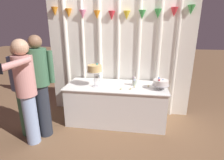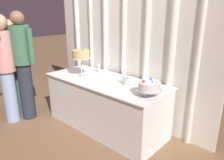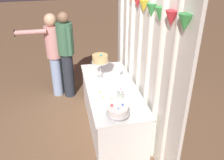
{
  "view_description": "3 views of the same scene",
  "coord_description": "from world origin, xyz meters",
  "px_view_note": "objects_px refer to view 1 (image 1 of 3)",
  "views": [
    {
      "loc": [
        0.39,
        -3.08,
        1.89
      ],
      "look_at": [
        -0.07,
        0.06,
        0.89
      ],
      "focal_mm": 28.12,
      "sensor_mm": 36.0,
      "label": 1
    },
    {
      "loc": [
        2.09,
        -2.05,
        1.74
      ],
      "look_at": [
        0.18,
        0.06,
        0.82
      ],
      "focal_mm": 34.3,
      "sensor_mm": 36.0,
      "label": 2
    },
    {
      "loc": [
        3.39,
        -0.61,
        2.77
      ],
      "look_at": [
        -0.03,
        0.12,
        0.89
      ],
      "focal_mm": 39.8,
      "sensor_mm": 36.0,
      "label": 3
    }
  ],
  "objects_px": {
    "guest_man_pink_jacket": "(40,83)",
    "wine_glass": "(100,76)",
    "tealight_near_right": "(135,87)",
    "cake_display_nearleft": "(95,69)",
    "cake_table": "(116,103)",
    "flower_vase": "(135,82)",
    "tealight_far_right": "(148,86)",
    "cake_display_nearright": "(161,83)",
    "guest_man_dark_suit": "(23,88)",
    "guest_girl_blue_dress": "(26,88)",
    "tealight_near_left": "(131,89)",
    "tealight_far_left": "(121,89)"
  },
  "relations": [
    {
      "from": "guest_man_dark_suit",
      "to": "tealight_far_left",
      "type": "bearing_deg",
      "value": 15.25
    },
    {
      "from": "cake_table",
      "to": "flower_vase",
      "type": "distance_m",
      "value": 0.57
    },
    {
      "from": "guest_man_dark_suit",
      "to": "flower_vase",
      "type": "bearing_deg",
      "value": 20.8
    },
    {
      "from": "flower_vase",
      "to": "tealight_far_right",
      "type": "bearing_deg",
      "value": -11.65
    },
    {
      "from": "guest_man_pink_jacket",
      "to": "wine_glass",
      "type": "bearing_deg",
      "value": 47.17
    },
    {
      "from": "wine_glass",
      "to": "tealight_near_right",
      "type": "relative_size",
      "value": 3.66
    },
    {
      "from": "tealight_near_right",
      "to": "tealight_near_left",
      "type": "bearing_deg",
      "value": -119.89
    },
    {
      "from": "cake_display_nearleft",
      "to": "flower_vase",
      "type": "relative_size",
      "value": 2.42
    },
    {
      "from": "cake_table",
      "to": "tealight_near_right",
      "type": "height_order",
      "value": "tealight_near_right"
    },
    {
      "from": "tealight_far_right",
      "to": "tealight_near_left",
      "type": "bearing_deg",
      "value": -149.69
    },
    {
      "from": "tealight_near_right",
      "to": "guest_man_dark_suit",
      "type": "height_order",
      "value": "guest_man_dark_suit"
    },
    {
      "from": "cake_table",
      "to": "tealight_far_left",
      "type": "distance_m",
      "value": 0.46
    },
    {
      "from": "tealight_far_right",
      "to": "cake_display_nearright",
      "type": "bearing_deg",
      "value": -23.94
    },
    {
      "from": "cake_display_nearright",
      "to": "tealight_far_right",
      "type": "distance_m",
      "value": 0.25
    },
    {
      "from": "tealight_far_right",
      "to": "guest_girl_blue_dress",
      "type": "bearing_deg",
      "value": -154.8
    },
    {
      "from": "flower_vase",
      "to": "tealight_near_left",
      "type": "xyz_separation_m",
      "value": [
        -0.07,
        -0.24,
        -0.06
      ]
    },
    {
      "from": "cake_display_nearleft",
      "to": "tealight_near_right",
      "type": "distance_m",
      "value": 0.81
    },
    {
      "from": "cake_display_nearright",
      "to": "guest_man_pink_jacket",
      "type": "bearing_deg",
      "value": -164.53
    },
    {
      "from": "cake_display_nearleft",
      "to": "tealight_far_right",
      "type": "height_order",
      "value": "cake_display_nearleft"
    },
    {
      "from": "cake_display_nearright",
      "to": "tealight_near_right",
      "type": "relative_size",
      "value": 8.18
    },
    {
      "from": "cake_display_nearright",
      "to": "guest_man_dark_suit",
      "type": "relative_size",
      "value": 0.19
    },
    {
      "from": "cake_display_nearleft",
      "to": "wine_glass",
      "type": "bearing_deg",
      "value": 86.63
    },
    {
      "from": "wine_glass",
      "to": "guest_man_dark_suit",
      "type": "bearing_deg",
      "value": -142.12
    },
    {
      "from": "cake_table",
      "to": "tealight_near_left",
      "type": "xyz_separation_m",
      "value": [
        0.29,
        -0.19,
        0.39
      ]
    },
    {
      "from": "flower_vase",
      "to": "guest_man_pink_jacket",
      "type": "distance_m",
      "value": 1.69
    },
    {
      "from": "tealight_near_right",
      "to": "tealight_far_right",
      "type": "height_order",
      "value": "tealight_near_right"
    },
    {
      "from": "guest_man_pink_jacket",
      "to": "guest_girl_blue_dress",
      "type": "height_order",
      "value": "guest_man_pink_jacket"
    },
    {
      "from": "guest_man_dark_suit",
      "to": "guest_girl_blue_dress",
      "type": "xyz_separation_m",
      "value": [
        0.22,
        -0.24,
        0.09
      ]
    },
    {
      "from": "tealight_near_right",
      "to": "guest_man_dark_suit",
      "type": "xyz_separation_m",
      "value": [
        -1.86,
        -0.58,
        0.1
      ]
    },
    {
      "from": "tealight_near_right",
      "to": "cake_display_nearleft",
      "type": "bearing_deg",
      "value": -176.79
    },
    {
      "from": "tealight_far_left",
      "to": "tealight_far_right",
      "type": "bearing_deg",
      "value": 22.86
    },
    {
      "from": "tealight_far_left",
      "to": "guest_man_dark_suit",
      "type": "bearing_deg",
      "value": -164.75
    },
    {
      "from": "tealight_far_right",
      "to": "guest_girl_blue_dress",
      "type": "xyz_separation_m",
      "value": [
        -1.89,
        -0.89,
        0.19
      ]
    },
    {
      "from": "cake_table",
      "to": "tealight_far_right",
      "type": "xyz_separation_m",
      "value": [
        0.61,
        -0.0,
        0.39
      ]
    },
    {
      "from": "tealight_far_left",
      "to": "tealight_near_left",
      "type": "height_order",
      "value": "same"
    },
    {
      "from": "guest_girl_blue_dress",
      "to": "cake_table",
      "type": "bearing_deg",
      "value": 34.88
    },
    {
      "from": "guest_man_pink_jacket",
      "to": "guest_man_dark_suit",
      "type": "relative_size",
      "value": 1.08
    },
    {
      "from": "tealight_far_left",
      "to": "cake_table",
      "type": "bearing_deg",
      "value": 118.99
    },
    {
      "from": "flower_vase",
      "to": "guest_man_pink_jacket",
      "type": "xyz_separation_m",
      "value": [
        -1.53,
        -0.7,
        0.14
      ]
    },
    {
      "from": "wine_glass",
      "to": "guest_man_pink_jacket",
      "type": "height_order",
      "value": "guest_man_pink_jacket"
    },
    {
      "from": "guest_girl_blue_dress",
      "to": "flower_vase",
      "type": "bearing_deg",
      "value": 30.06
    },
    {
      "from": "guest_man_pink_jacket",
      "to": "guest_man_dark_suit",
      "type": "bearing_deg",
      "value": -179.37
    },
    {
      "from": "cake_display_nearleft",
      "to": "guest_girl_blue_dress",
      "type": "bearing_deg",
      "value": -138.89
    },
    {
      "from": "guest_man_dark_suit",
      "to": "guest_girl_blue_dress",
      "type": "bearing_deg",
      "value": -47.17
    },
    {
      "from": "tealight_far_left",
      "to": "guest_man_dark_suit",
      "type": "relative_size",
      "value": 0.03
    },
    {
      "from": "tealight_near_left",
      "to": "guest_man_pink_jacket",
      "type": "height_order",
      "value": "guest_man_pink_jacket"
    },
    {
      "from": "cake_display_nearleft",
      "to": "guest_girl_blue_dress",
      "type": "relative_size",
      "value": 0.26
    },
    {
      "from": "tealight_near_left",
      "to": "tealight_far_right",
      "type": "bearing_deg",
      "value": 30.31
    },
    {
      "from": "guest_girl_blue_dress",
      "to": "tealight_near_right",
      "type": "bearing_deg",
      "value": 26.61
    },
    {
      "from": "wine_glass",
      "to": "flower_vase",
      "type": "relative_size",
      "value": 0.73
    }
  ]
}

